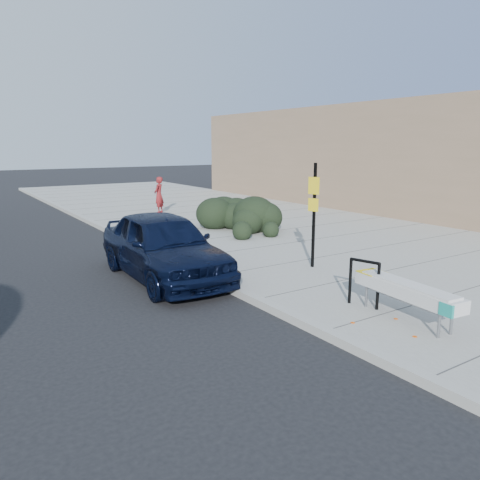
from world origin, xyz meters
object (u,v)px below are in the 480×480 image
object	(u,v)px
bike_rack	(364,278)
sign_post	(314,209)
bench	(407,291)
pedestrian	(159,195)
sedan_navy	(163,246)

from	to	relation	value
bike_rack	sign_post	distance (m)	3.20
bench	pedestrian	bearing A→B (deg)	89.22
bike_rack	pedestrian	distance (m)	14.17
bench	sign_post	xyz separation A→B (m)	(1.11, 3.73, 0.98)
sign_post	sedan_navy	world-z (taller)	sign_post
sedan_navy	pedestrian	xyz separation A→B (m)	(4.10, 9.59, 0.15)
sedan_navy	pedestrian	distance (m)	10.43
sign_post	pedestrian	size ratio (longest dim) A/B	1.60
bench	pedestrian	xyz separation A→B (m)	(1.78, 14.96, 0.30)
sign_post	sedan_navy	xyz separation A→B (m)	(-3.43, 1.64, -0.83)
sedan_navy	pedestrian	size ratio (longest dim) A/B	2.92
pedestrian	sign_post	bearing A→B (deg)	43.08
bike_rack	sign_post	bearing A→B (deg)	51.02
bench	bike_rack	bearing A→B (deg)	101.81
bench	bike_rack	world-z (taller)	bike_rack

